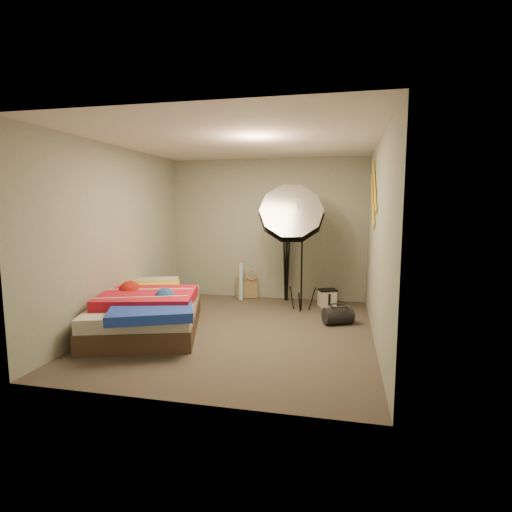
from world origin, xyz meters
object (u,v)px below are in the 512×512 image
(duffel_bag, at_px, (338,316))
(camera_case, at_px, (327,298))
(camera_tripod, at_px, (286,259))
(tote_bag, at_px, (247,287))
(photo_umbrella, at_px, (291,215))
(bed, at_px, (147,310))
(wrapping_roll, at_px, (241,281))

(duffel_bag, bearing_deg, camera_case, 77.66)
(camera_tripod, bearing_deg, tote_bag, 177.23)
(camera_case, relative_size, duffel_bag, 0.66)
(photo_umbrella, bearing_deg, camera_tripod, 102.98)
(duffel_bag, bearing_deg, tote_bag, 118.52)
(camera_tripod, bearing_deg, bed, -127.71)
(tote_bag, distance_m, camera_tripod, 0.91)
(bed, bearing_deg, duffel_bag, 17.85)
(bed, bearing_deg, camera_tripod, 52.29)
(wrapping_roll, bearing_deg, duffel_bag, -33.33)
(bed, bearing_deg, photo_umbrella, 36.90)
(bed, distance_m, photo_umbrella, 2.55)
(photo_umbrella, height_order, camera_tripod, photo_umbrella)
(camera_case, bearing_deg, duffel_bag, -102.98)
(tote_bag, xyz_separation_m, bed, (-0.88, -2.12, 0.09))
(wrapping_roll, distance_m, photo_umbrella, 1.65)
(wrapping_roll, xyz_separation_m, duffel_bag, (1.72, -1.13, -0.21))
(camera_tripod, bearing_deg, duffel_bag, -53.91)
(tote_bag, xyz_separation_m, camera_case, (1.46, -0.31, -0.06))
(wrapping_roll, height_order, duffel_bag, wrapping_roll)
(tote_bag, bearing_deg, duffel_bag, -56.88)
(photo_umbrella, bearing_deg, wrapping_roll, 147.82)
(camera_case, relative_size, photo_umbrella, 0.13)
(duffel_bag, height_order, camera_tripod, camera_tripod)
(duffel_bag, bearing_deg, wrapping_roll, 123.41)
(wrapping_roll, relative_size, duffel_bag, 1.63)
(tote_bag, xyz_separation_m, wrapping_roll, (-0.06, -0.17, 0.14))
(wrapping_roll, relative_size, camera_case, 2.48)
(photo_umbrella, bearing_deg, duffel_bag, -34.77)
(duffel_bag, xyz_separation_m, bed, (-2.53, -0.81, 0.16))
(camera_case, height_order, bed, bed)
(duffel_bag, distance_m, bed, 2.66)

